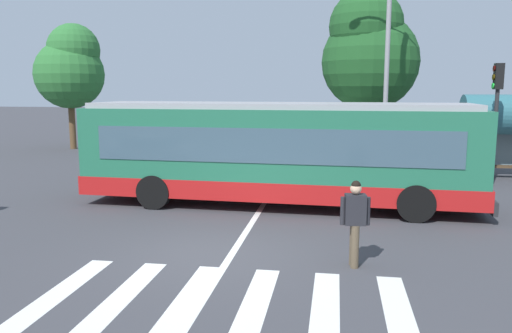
% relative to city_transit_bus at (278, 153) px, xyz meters
% --- Properties ---
extents(ground_plane, '(160.00, 160.00, 0.00)m').
position_rel_city_transit_bus_xyz_m(ground_plane, '(-0.83, -4.71, -1.59)').
color(ground_plane, '#3D3D42').
extents(city_transit_bus, '(11.75, 3.07, 3.06)m').
position_rel_city_transit_bus_xyz_m(city_transit_bus, '(0.00, 0.00, 0.00)').
color(city_transit_bus, black).
rests_on(city_transit_bus, ground_plane).
extents(pedestrian_crossing_street, '(0.58, 0.33, 1.72)m').
position_rel_city_transit_bus_xyz_m(pedestrian_crossing_street, '(2.11, -5.01, -0.62)').
color(pedestrian_crossing_street, brown).
rests_on(pedestrian_crossing_street, ground_plane).
extents(parked_car_teal, '(2.18, 4.63, 1.35)m').
position_rel_city_transit_bus_xyz_m(parked_car_teal, '(-6.32, 10.57, -0.82)').
color(parked_car_teal, black).
rests_on(parked_car_teal, ground_plane).
extents(parked_car_charcoal, '(2.16, 4.63, 1.35)m').
position_rel_city_transit_bus_xyz_m(parked_car_charcoal, '(-3.66, 10.62, -0.82)').
color(parked_car_charcoal, black).
rests_on(parked_car_charcoal, ground_plane).
extents(parked_car_champagne, '(2.23, 4.65, 1.35)m').
position_rel_city_transit_bus_xyz_m(parked_car_champagne, '(-0.94, 9.95, -0.82)').
color(parked_car_champagne, black).
rests_on(parked_car_champagne, ground_plane).
extents(parked_car_white, '(2.19, 4.64, 1.35)m').
position_rel_city_transit_bus_xyz_m(parked_car_white, '(1.65, 10.62, -0.82)').
color(parked_car_white, black).
rests_on(parked_car_white, ground_plane).
extents(traffic_light_far_corner, '(0.33, 0.32, 4.35)m').
position_rel_city_transit_bus_xyz_m(traffic_light_far_corner, '(7.25, 4.22, 1.35)').
color(traffic_light_far_corner, '#28282B').
rests_on(traffic_light_far_corner, ground_plane).
extents(twin_arm_street_lamp, '(5.16, 0.32, 10.14)m').
position_rel_city_transit_bus_xyz_m(twin_arm_street_lamp, '(3.76, 7.64, 4.60)').
color(twin_arm_street_lamp, '#939399').
rests_on(twin_arm_street_lamp, ground_plane).
extents(background_tree_left, '(3.90, 3.90, 7.12)m').
position_rel_city_transit_bus_xyz_m(background_tree_left, '(-13.34, 12.44, 3.09)').
color(background_tree_left, brown).
rests_on(background_tree_left, ground_plane).
extents(background_tree_right, '(5.02, 5.02, 8.49)m').
position_rel_city_transit_bus_xyz_m(background_tree_right, '(3.28, 12.40, 3.77)').
color(background_tree_right, brown).
rests_on(background_tree_right, ground_plane).
extents(crosswalk_painted_stripes, '(6.11, 3.12, 0.01)m').
position_rel_city_transit_bus_xyz_m(crosswalk_painted_stripes, '(-0.10, -7.06, -1.58)').
color(crosswalk_painted_stripes, silver).
rests_on(crosswalk_painted_stripes, ground_plane).
extents(lane_center_line, '(0.16, 24.00, 0.01)m').
position_rel_city_transit_bus_xyz_m(lane_center_line, '(-0.42, -2.71, -1.58)').
color(lane_center_line, silver).
rests_on(lane_center_line, ground_plane).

